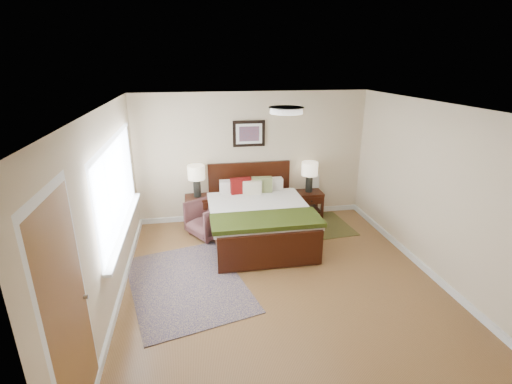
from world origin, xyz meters
TOP-DOWN VIEW (x-y plane):
  - floor at (0.00, 0.00)m, footprint 5.00×5.00m
  - back_wall at (0.00, 2.50)m, footprint 4.50×0.04m
  - front_wall at (0.00, -2.50)m, footprint 4.50×0.04m
  - left_wall at (-2.25, 0.00)m, footprint 0.04×5.00m
  - right_wall at (2.25, 0.00)m, footprint 0.04×5.00m
  - ceiling at (0.00, 0.00)m, footprint 4.50×5.00m
  - window at (-2.20, 0.70)m, footprint 0.11×2.72m
  - door at (-2.23, -1.75)m, footprint 0.06×1.00m
  - ceil_fixture at (0.00, 0.00)m, footprint 0.44×0.44m
  - bed at (-0.07, 1.46)m, footprint 1.74×2.11m
  - wall_art at (-0.07, 2.47)m, footprint 0.62×0.05m
  - nightstand_left at (-1.11, 2.25)m, footprint 0.49×0.44m
  - nightstand_right at (1.11, 2.26)m, footprint 0.54×0.41m
  - lamp_left at (-1.11, 2.27)m, footprint 0.32×0.32m
  - lamp_right at (1.11, 2.27)m, footprint 0.32×0.32m
  - armchair at (-0.92, 1.77)m, footprint 0.97×0.96m
  - rug_persian at (-1.35, 0.23)m, footprint 1.98×2.44m
  - rug_navy at (1.36, 1.80)m, footprint 0.86×1.22m

SIDE VIEW (x-z plane):
  - floor at x=0.00m, z-range 0.00..0.00m
  - rug_persian at x=-1.35m, z-range 0.00..0.01m
  - rug_navy at x=1.36m, z-range 0.00..0.01m
  - armchair at x=-0.92m, z-range 0.00..0.65m
  - nightstand_right at x=1.11m, z-range 0.07..0.60m
  - nightstand_left at x=-1.11m, z-range 0.17..0.75m
  - bed at x=-0.07m, z-range -0.04..1.09m
  - lamp_right at x=1.11m, z-range 0.66..1.27m
  - lamp_left at x=-1.11m, z-range 0.70..1.31m
  - door at x=-2.23m, z-range -0.02..2.16m
  - back_wall at x=0.00m, z-range 0.00..2.50m
  - front_wall at x=0.00m, z-range 0.00..2.50m
  - left_wall at x=-2.25m, z-range 0.00..2.50m
  - right_wall at x=2.25m, z-range 0.00..2.50m
  - window at x=-2.20m, z-range 0.72..2.04m
  - wall_art at x=-0.07m, z-range 1.47..1.97m
  - ceil_fixture at x=0.00m, z-range 2.43..2.50m
  - ceiling at x=0.00m, z-range 2.49..2.51m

